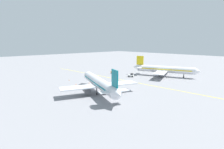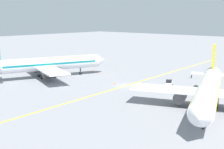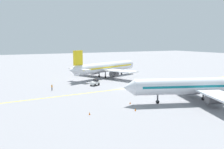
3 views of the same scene
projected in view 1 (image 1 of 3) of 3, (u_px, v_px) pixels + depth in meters
The scene contains 10 objects.
ground_plane at pixel (127, 81), 83.49m from camera, with size 400.00×400.00×0.00m, color gray.
apron_yellow_centreline at pixel (127, 81), 83.49m from camera, with size 0.40×120.00×0.01m, color yellow.
airplane_at_gate at pixel (164, 69), 94.47m from camera, with size 28.00×34.21×10.60m.
airplane_adjacent_stand at pixel (100, 83), 62.69m from camera, with size 28.04×34.28×10.60m.
baggage_tug_white at pixel (131, 75), 92.89m from camera, with size 2.78×3.35×2.11m.
ground_crew_worker at pixel (111, 72), 101.91m from camera, with size 0.48×0.40×1.68m.
traffic_cone_near_nose at pixel (69, 80), 83.87m from camera, with size 0.32×0.32×0.55m, color orange.
traffic_cone_mid_apron at pixel (89, 83), 78.17m from camera, with size 0.32×0.32×0.55m, color orange.
traffic_cone_by_wingtip at pixel (124, 82), 80.82m from camera, with size 0.32×0.32×0.55m, color orange.
traffic_cone_far_edge at pixel (76, 84), 76.08m from camera, with size 0.32×0.32×0.55m, color orange.
Camera 1 is at (61.20, 54.33, 18.25)m, focal length 28.00 mm.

